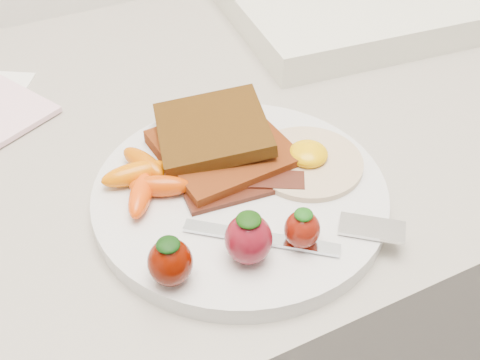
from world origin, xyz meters
name	(u,v)px	position (x,y,z in m)	size (l,w,h in m)	color
counter	(214,343)	(0.00, 1.70, 0.45)	(2.00, 0.60, 0.90)	gray
plate	(240,195)	(-0.02, 1.56, 0.91)	(0.27, 0.27, 0.02)	silver
toast_lower	(223,149)	(-0.02, 1.61, 0.93)	(0.12, 0.12, 0.01)	#4D1808
toast_upper	(212,129)	(-0.02, 1.62, 0.94)	(0.10, 0.10, 0.01)	black
fried_egg	(308,160)	(0.05, 1.56, 0.92)	(0.12, 0.12, 0.02)	white
bacon_strips	(243,182)	(-0.02, 1.56, 0.92)	(0.11, 0.07, 0.01)	black
baby_carrots	(144,179)	(-0.10, 1.60, 0.93)	(0.08, 0.10, 0.02)	#DD6800
strawberries	(234,244)	(-0.07, 1.48, 0.94)	(0.14, 0.05, 0.05)	#500B00
fork	(312,233)	(0.00, 1.48, 0.92)	(0.17, 0.11, 0.00)	silver
appliance	(355,2)	(0.28, 1.82, 0.92)	(0.34, 0.27, 0.04)	silver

